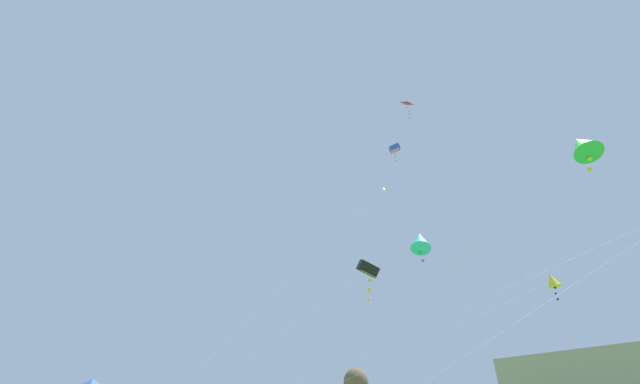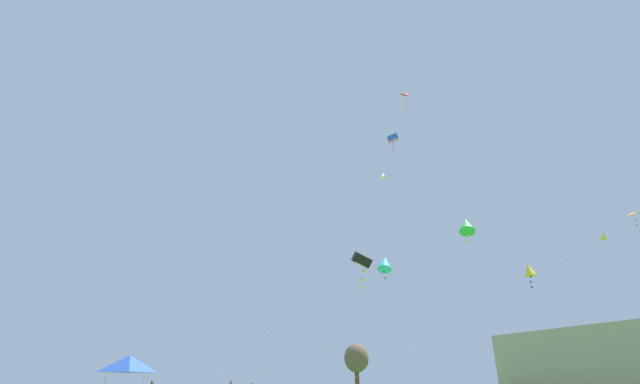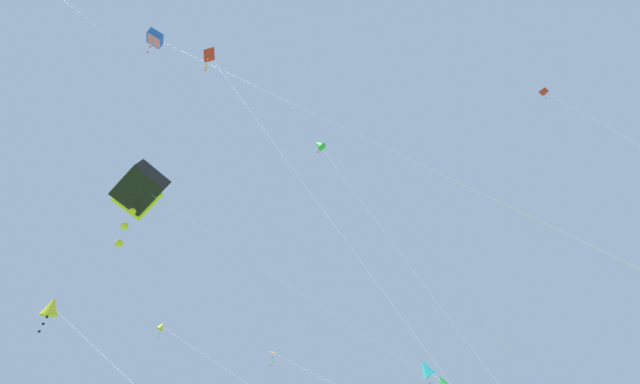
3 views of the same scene
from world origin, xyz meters
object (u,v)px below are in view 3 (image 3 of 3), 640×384
at_px(kite_orange_delta_2, 277,356).
at_px(kite_yellow_diamond_5, 162,327).
at_px(kite_blue_box_7, 155,39).
at_px(kite_red_delta_8, 210,57).
at_px(kite_green_diamond_1, 319,145).
at_px(kite_black_box_3, 140,189).
at_px(kite_green_diamond_6, 442,381).
at_px(kite_cyan_diamond_10, 426,368).
at_px(kite_yellow_diamond_0, 51,307).
at_px(kite_red_delta_4, 552,97).

height_order(kite_orange_delta_2, kite_yellow_diamond_5, kite_yellow_diamond_5).
relative_size(kite_blue_box_7, kite_red_delta_8, 0.90).
xyz_separation_m(kite_green_diamond_1, kite_blue_box_7, (-17.26, 3.69, -4.49)).
height_order(kite_black_box_3, kite_green_diamond_6, kite_black_box_3).
xyz_separation_m(kite_blue_box_7, kite_cyan_diamond_10, (13.86, -11.39, -17.63)).
height_order(kite_black_box_3, kite_blue_box_7, kite_blue_box_7).
distance_m(kite_yellow_diamond_0, kite_red_delta_4, 34.17).
height_order(kite_orange_delta_2, kite_black_box_3, kite_black_box_3).
distance_m(kite_yellow_diamond_0, kite_orange_delta_2, 15.40).
xyz_separation_m(kite_green_diamond_1, kite_red_delta_8, (-13.63, 2.80, -1.92)).
bearing_deg(kite_red_delta_8, kite_black_box_3, -138.56).
relative_size(kite_green_diamond_1, kite_green_diamond_6, 2.76).
height_order(kite_green_diamond_6, kite_red_delta_8, kite_red_delta_8).
bearing_deg(kite_green_diamond_6, kite_green_diamond_1, 106.31).
height_order(kite_yellow_diamond_0, kite_red_delta_8, kite_red_delta_8).
relative_size(kite_red_delta_4, kite_blue_box_7, 0.92).
xyz_separation_m(kite_green_diamond_1, kite_orange_delta_2, (1.48, 4.18, -19.60)).
height_order(kite_green_diamond_6, kite_cyan_diamond_10, kite_green_diamond_6).
distance_m(kite_green_diamond_1, kite_red_delta_8, 14.05).
bearing_deg(kite_yellow_diamond_0, kite_cyan_diamond_10, -68.65).
height_order(kite_yellow_diamond_0, kite_green_diamond_6, kite_yellow_diamond_0).
bearing_deg(kite_blue_box_7, kite_cyan_diamond_10, -39.41).
distance_m(kite_green_diamond_1, kite_cyan_diamond_10, 23.67).
height_order(kite_green_diamond_1, kite_yellow_diamond_5, kite_green_diamond_1).
relative_size(kite_green_diamond_1, kite_orange_delta_2, 1.33).
height_order(kite_yellow_diamond_0, kite_yellow_diamond_5, kite_yellow_diamond_5).
relative_size(kite_black_box_3, kite_yellow_diamond_5, 0.72).
distance_m(kite_green_diamond_6, kite_cyan_diamond_10, 5.65).
distance_m(kite_yellow_diamond_5, kite_blue_box_7, 20.51).
bearing_deg(kite_red_delta_4, kite_red_delta_8, 113.14).
xyz_separation_m(kite_red_delta_4, kite_cyan_diamond_10, (1.04, 11.03, -15.21)).
bearing_deg(kite_yellow_diamond_0, kite_blue_box_7, -123.47).
bearing_deg(kite_green_diamond_1, kite_cyan_diamond_10, -113.78).
distance_m(kite_yellow_diamond_0, kite_black_box_3, 14.50).
bearing_deg(kite_yellow_diamond_5, kite_blue_box_7, -150.62).
xyz_separation_m(kite_yellow_diamond_5, kite_cyan_diamond_10, (0.40, -18.97, -4.14)).
distance_m(kite_yellow_diamond_0, kite_cyan_diamond_10, 22.12).
relative_size(kite_red_delta_4, kite_cyan_diamond_10, 2.99).
xyz_separation_m(kite_yellow_diamond_0, kite_green_diamond_6, (13.60, -20.35, -3.41)).
xyz_separation_m(kite_black_box_3, kite_red_delta_4, (12.96, -18.21, 10.89)).
distance_m(kite_yellow_diamond_0, kite_green_diamond_1, 25.16).
relative_size(kite_green_diamond_6, kite_red_delta_8, 0.39).
distance_m(kite_red_delta_8, kite_cyan_diamond_10, 24.96).
bearing_deg(kite_yellow_diamond_5, kite_yellow_diamond_0, 169.75).
bearing_deg(kite_green_diamond_1, kite_red_delta_8, 168.41).
bearing_deg(kite_blue_box_7, kite_green_diamond_6, -30.30).
xyz_separation_m(kite_orange_delta_2, kite_cyan_diamond_10, (-4.88, -11.88, -2.52)).
xyz_separation_m(kite_orange_delta_2, kite_red_delta_8, (-15.11, -1.38, 17.68)).
height_order(kite_green_diamond_1, kite_red_delta_8, kite_green_diamond_1).
relative_size(kite_yellow_diamond_0, kite_green_diamond_1, 0.85).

